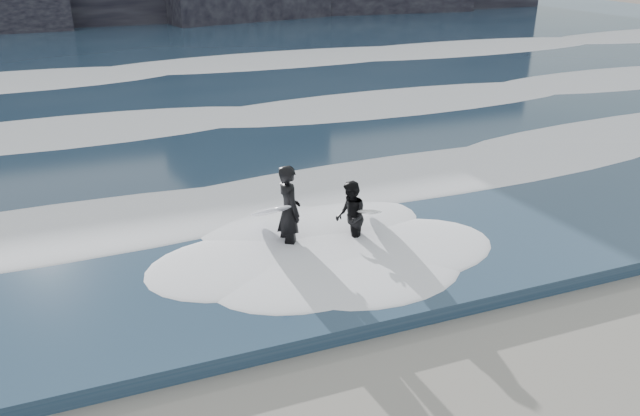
# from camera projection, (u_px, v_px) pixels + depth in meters

# --- Properties ---
(sea) EXTENTS (90.00, 52.00, 0.30)m
(sea) POSITION_uv_depth(u_px,v_px,m) (142.00, 59.00, 32.03)
(sea) COLOR #223951
(sea) RESTS_ON ground
(foam_near) EXTENTS (60.00, 3.20, 0.20)m
(foam_near) POSITION_uv_depth(u_px,v_px,m) (239.00, 192.00, 14.85)
(foam_near) COLOR white
(foam_near) RESTS_ON sea
(foam_mid) EXTENTS (60.00, 4.00, 0.24)m
(foam_mid) POSITION_uv_depth(u_px,v_px,m) (187.00, 117.00, 20.82)
(foam_mid) COLOR white
(foam_mid) RESTS_ON sea
(foam_far) EXTENTS (60.00, 4.80, 0.30)m
(foam_far) POSITION_uv_depth(u_px,v_px,m) (152.00, 68.00, 28.49)
(foam_far) COLOR white
(foam_far) RESTS_ON sea
(surfer_left) EXTENTS (0.97, 2.13, 1.93)m
(surfer_left) POSITION_uv_depth(u_px,v_px,m) (285.00, 211.00, 12.39)
(surfer_left) COLOR black
(surfer_left) RESTS_ON ground
(surfer_right) EXTENTS (1.43, 1.91, 1.52)m
(surfer_right) POSITION_uv_depth(u_px,v_px,m) (353.00, 217.00, 12.64)
(surfer_right) COLOR black
(surfer_right) RESTS_ON ground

